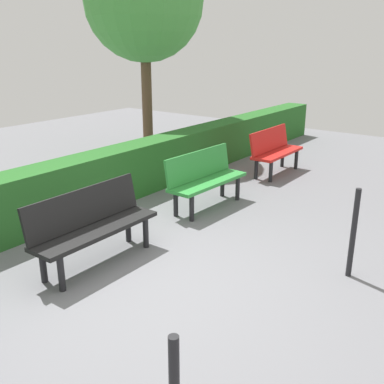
% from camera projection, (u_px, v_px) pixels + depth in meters
% --- Properties ---
extents(ground_plane, '(18.95, 18.95, 0.00)m').
position_uv_depth(ground_plane, '(141.00, 281.00, 4.75)').
color(ground_plane, slate).
extents(bench_red, '(1.39, 0.46, 0.86)m').
position_uv_depth(bench_red, '(274.00, 149.00, 8.51)').
color(bench_red, red).
rests_on(bench_red, ground_plane).
extents(bench_green, '(1.48, 0.52, 0.86)m').
position_uv_depth(bench_green, '(205.00, 177.00, 6.76)').
color(bench_green, '#2D8C38').
rests_on(bench_green, ground_plane).
extents(bench_black, '(1.57, 0.47, 0.86)m').
position_uv_depth(bench_black, '(92.00, 223.00, 5.03)').
color(bench_black, black).
rests_on(bench_black, ground_plane).
extents(hedge_row, '(14.95, 0.52, 0.83)m').
position_uv_depth(hedge_row, '(85.00, 184.00, 6.61)').
color(hedge_row, '#266023').
rests_on(hedge_row, ground_plane).
extents(tree_near, '(2.59, 2.59, 4.56)m').
position_uv_depth(tree_near, '(144.00, 1.00, 9.56)').
color(tree_near, brown).
rests_on(tree_near, ground_plane).
extents(railing_post_mid, '(0.06, 0.06, 1.00)m').
position_uv_depth(railing_post_mid, '(353.00, 233.00, 4.71)').
color(railing_post_mid, black).
rests_on(railing_post_mid, ground_plane).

